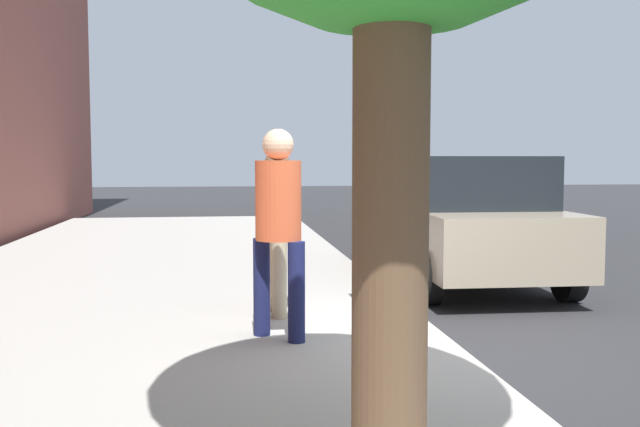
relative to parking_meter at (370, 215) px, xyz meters
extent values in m
plane|color=#2B2B2D|center=(-1.38, -0.49, -1.17)|extent=(80.00, 80.00, 0.00)
cube|color=#A8A59E|center=(-1.38, 2.51, -1.09)|extent=(28.00, 6.00, 0.15)
cylinder|color=gray|center=(0.00, 0.00, -0.44)|extent=(0.07, 0.07, 1.15)
cube|color=#383D42|center=(-0.10, 0.00, 0.26)|extent=(0.16, 0.11, 0.26)
cube|color=#383D42|center=(0.10, 0.00, 0.26)|extent=(0.16, 0.11, 0.26)
cube|color=#268C33|center=(-0.10, -0.06, 0.28)|extent=(0.10, 0.01, 0.10)
cube|color=#268C33|center=(0.10, -0.06, 0.28)|extent=(0.10, 0.01, 0.10)
cylinder|color=tan|center=(0.22, 0.95, -0.62)|extent=(0.15, 0.15, 0.80)
cylinder|color=tan|center=(-0.15, 0.95, -0.62)|extent=(0.15, 0.15, 0.80)
cylinder|color=silver|center=(0.03, 0.95, 0.09)|extent=(0.36, 0.36, 0.63)
sphere|color=brown|center=(0.03, 0.95, 0.53)|extent=(0.25, 0.25, 0.25)
cylinder|color=#191E4C|center=(-0.81, 1.16, -0.58)|extent=(0.15, 0.15, 0.88)
cylinder|color=#191E4C|center=(-1.09, 0.87, -0.58)|extent=(0.15, 0.15, 0.88)
cylinder|color=#D85933|center=(-0.95, 1.02, 0.21)|extent=(0.40, 0.40, 0.69)
sphere|color=beige|center=(-0.95, 1.02, 0.69)|extent=(0.27, 0.27, 0.27)
cube|color=gray|center=(2.39, -1.84, -0.46)|extent=(4.45, 1.96, 0.76)
cube|color=black|center=(2.19, -1.83, 0.26)|extent=(2.24, 1.75, 0.68)
cylinder|color=black|center=(3.85, -1.00, -0.84)|extent=(0.67, 0.24, 0.66)
cylinder|color=black|center=(3.80, -2.75, -0.84)|extent=(0.67, 0.24, 0.66)
cylinder|color=black|center=(0.99, -0.92, -0.84)|extent=(0.67, 0.24, 0.66)
cylinder|color=black|center=(0.94, -2.67, -0.84)|extent=(0.67, 0.24, 0.66)
cylinder|color=brown|center=(-4.22, 0.81, 0.28)|extent=(0.32, 0.32, 2.59)
camera|label=1|loc=(-7.06, 1.49, 0.56)|focal=39.55mm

